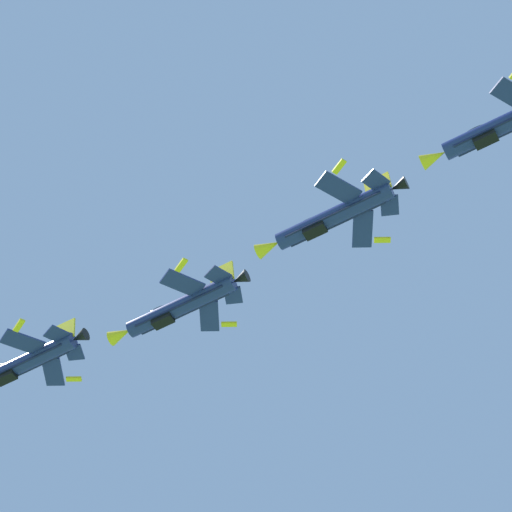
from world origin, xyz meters
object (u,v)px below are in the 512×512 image
fighter_jet_left_wing (22,364)px  fighter_jet_left_outer (332,217)px  fighter_jet_right_outer (502,125)px  fighter_jet_right_wing (179,307)px

fighter_jet_left_wing → fighter_jet_left_outer: (17.41, -30.68, 1.32)m
fighter_jet_left_wing → fighter_jet_right_outer: bearing=-90.0°
fighter_jet_left_wing → fighter_jet_right_wing: (10.26, -14.09, 0.96)m
fighter_jet_left_wing → fighter_jet_right_outer: (25.49, -46.66, 2.42)m
fighter_jet_left_outer → fighter_jet_right_outer: bearing=-91.8°
fighter_jet_left_wing → fighter_jet_left_outer: size_ratio=1.00×
fighter_jet_left_wing → fighter_jet_left_outer: 35.30m
fighter_jet_left_wing → fighter_jet_left_outer: bearing=-89.1°
fighter_jet_right_outer → fighter_jet_right_wing: bearing=86.4°
fighter_jet_left_wing → fighter_jet_right_wing: bearing=-82.6°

